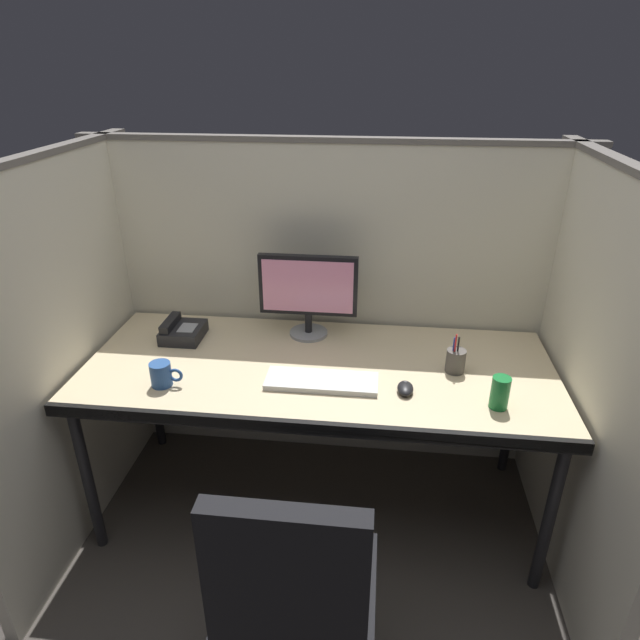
# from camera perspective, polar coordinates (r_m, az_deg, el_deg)

# --- Properties ---
(ground_plane) EXTENTS (8.00, 8.00, 0.00)m
(ground_plane) POSITION_cam_1_polar(r_m,az_deg,el_deg) (2.48, -1.01, -23.22)
(ground_plane) COLOR #423D38
(cubicle_partition_rear) EXTENTS (2.21, 0.06, 1.57)m
(cubicle_partition_rear) POSITION_cam_1_polar(r_m,az_deg,el_deg) (2.61, 1.00, 1.18)
(cubicle_partition_rear) COLOR beige
(cubicle_partition_rear) RESTS_ON ground
(cubicle_partition_left) EXTENTS (0.06, 1.41, 1.57)m
(cubicle_partition_left) POSITION_cam_1_polar(r_m,az_deg,el_deg) (2.44, -24.36, -3.11)
(cubicle_partition_left) COLOR beige
(cubicle_partition_left) RESTS_ON ground
(cubicle_partition_right) EXTENTS (0.06, 1.41, 1.57)m
(cubicle_partition_right) POSITION_cam_1_polar(r_m,az_deg,el_deg) (2.25, 25.73, -5.93)
(cubicle_partition_right) COLOR beige
(cubicle_partition_right) RESTS_ON ground
(desk) EXTENTS (1.90, 0.80, 0.74)m
(desk) POSITION_cam_1_polar(r_m,az_deg,el_deg) (2.25, -0.18, -5.95)
(desk) COLOR beige
(desk) RESTS_ON ground
(office_chair) EXTENTS (0.52, 0.52, 0.97)m
(office_chair) POSITION_cam_1_polar(r_m,az_deg,el_deg) (1.83, -2.36, -29.72)
(office_chair) COLOR black
(office_chair) RESTS_ON ground
(monitor_center) EXTENTS (0.43, 0.17, 0.37)m
(monitor_center) POSITION_cam_1_polar(r_m,az_deg,el_deg) (2.38, -1.25, 3.10)
(monitor_center) COLOR gray
(monitor_center) RESTS_ON desk
(keyboard_main) EXTENTS (0.43, 0.15, 0.02)m
(keyboard_main) POSITION_cam_1_polar(r_m,az_deg,el_deg) (2.11, 0.17, -6.39)
(keyboard_main) COLOR silver
(keyboard_main) RESTS_ON desk
(computer_mouse) EXTENTS (0.06, 0.10, 0.04)m
(computer_mouse) POSITION_cam_1_polar(r_m,az_deg,el_deg) (2.08, 8.87, -7.04)
(computer_mouse) COLOR black
(computer_mouse) RESTS_ON desk
(desk_phone) EXTENTS (0.17, 0.19, 0.09)m
(desk_phone) POSITION_cam_1_polar(r_m,az_deg,el_deg) (2.50, -14.16, -1.15)
(desk_phone) COLOR black
(desk_phone) RESTS_ON desk
(coffee_mug) EXTENTS (0.13, 0.08, 0.09)m
(coffee_mug) POSITION_cam_1_polar(r_m,az_deg,el_deg) (2.17, -16.14, -5.45)
(coffee_mug) COLOR #264C8C
(coffee_mug) RESTS_ON desk
(pen_cup) EXTENTS (0.08, 0.08, 0.17)m
(pen_cup) POSITION_cam_1_polar(r_m,az_deg,el_deg) (2.24, 13.92, -4.12)
(pen_cup) COLOR #4C4742
(pen_cup) RESTS_ON desk
(soda_can) EXTENTS (0.07, 0.07, 0.12)m
(soda_can) POSITION_cam_1_polar(r_m,az_deg,el_deg) (2.06, 18.22, -7.19)
(soda_can) COLOR #197233
(soda_can) RESTS_ON desk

